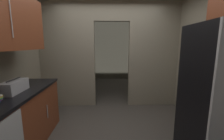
{
  "coord_description": "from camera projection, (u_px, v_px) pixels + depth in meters",
  "views": [
    {
      "loc": [
        -0.03,
        -2.21,
        1.55
      ],
      "look_at": [
        0.05,
        0.97,
        1.0
      ],
      "focal_mm": 23.33,
      "sensor_mm": 36.0,
      "label": 1
    }
  ],
  "objects": [
    {
      "name": "boombox",
      "position": [
        14.0,
        87.0,
        2.02
      ],
      "size": [
        0.2,
        0.42,
        0.19
      ],
      "color": "#B2B2B7",
      "rests_on": "lower_cabinet_run"
    },
    {
      "name": "ground",
      "position": [
        110.0,
        139.0,
        2.44
      ],
      "size": [
        20.0,
        20.0,
        0.0
      ],
      "primitive_type": "plane",
      "color": "#47423D"
    },
    {
      "name": "adjoining_room_shell",
      "position": [
        109.0,
        49.0,
        5.67
      ],
      "size": [
        3.41,
        3.13,
        2.75
      ],
      "color": "gray",
      "rests_on": "ground"
    },
    {
      "name": "kitchen_partition",
      "position": [
        109.0,
        49.0,
        3.6
      ],
      "size": [
        3.41,
        0.12,
        2.75
      ],
      "color": "gray",
      "rests_on": "ground"
    },
    {
      "name": "lower_cabinet_run",
      "position": [
        10.0,
        127.0,
        1.97
      ],
      "size": [
        0.68,
        1.95,
        0.9
      ],
      "color": "brown",
      "rests_on": "ground"
    },
    {
      "name": "refrigerator",
      "position": [
        221.0,
        100.0,
        1.74
      ],
      "size": [
        0.73,
        0.72,
        1.79
      ],
      "color": "black",
      "rests_on": "ground"
    }
  ]
}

